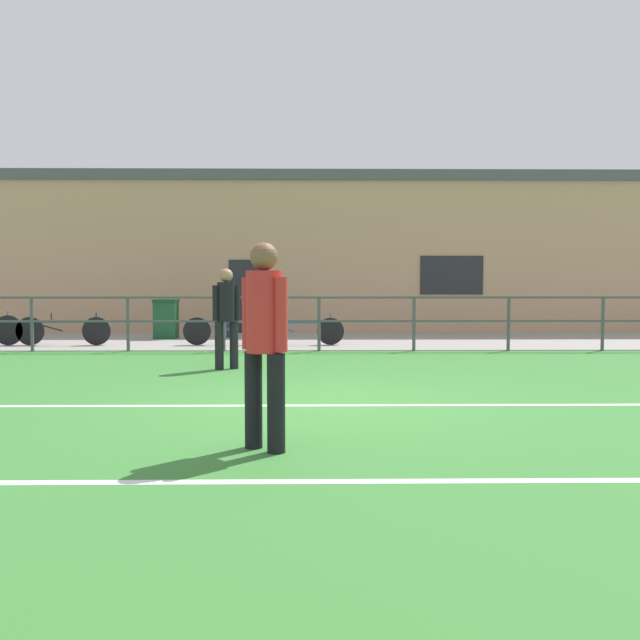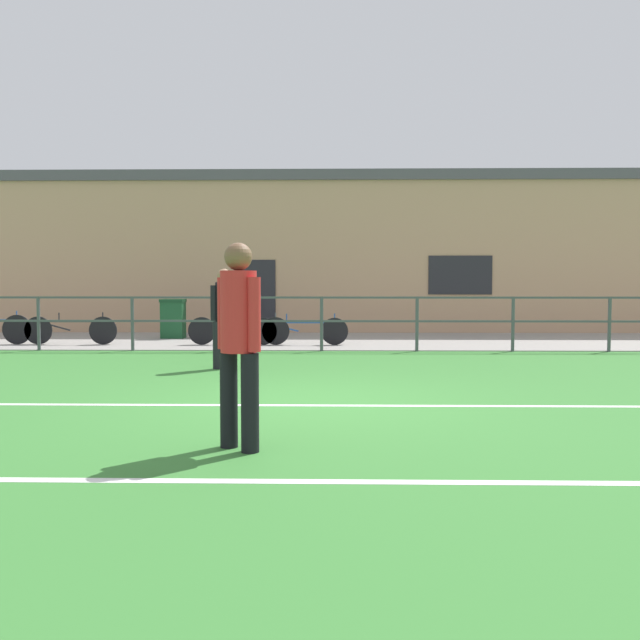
{
  "view_description": "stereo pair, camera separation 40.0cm",
  "coord_description": "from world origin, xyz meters",
  "px_view_note": "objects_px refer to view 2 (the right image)",
  "views": [
    {
      "loc": [
        -0.17,
        -7.74,
        1.41
      ],
      "look_at": [
        -0.0,
        4.36,
        0.75
      ],
      "focal_mm": 36.82,
      "sensor_mm": 36.0,
      "label": 1
    },
    {
      "loc": [
        0.23,
        -7.73,
        1.41
      ],
      "look_at": [
        -0.0,
        4.36,
        0.75
      ],
      "focal_mm": 36.82,
      "sensor_mm": 36.0,
      "label": 2
    }
  ],
  "objects_px": {
    "spectator_child": "(231,312)",
    "bicycle_parked_2": "(299,331)",
    "player_striker": "(239,333)",
    "bicycle_parked_1": "(238,330)",
    "trash_bin_0": "(173,318)",
    "player_goalkeeper": "(224,312)",
    "bicycle_parked_3": "(70,330)"
  },
  "relations": [
    {
      "from": "spectator_child",
      "to": "trash_bin_0",
      "type": "distance_m",
      "value": 1.49
    },
    {
      "from": "spectator_child",
      "to": "bicycle_parked_1",
      "type": "bearing_deg",
      "value": 91.71
    },
    {
      "from": "player_goalkeeper",
      "to": "spectator_child",
      "type": "bearing_deg",
      "value": 79.98
    },
    {
      "from": "player_goalkeeper",
      "to": "bicycle_parked_3",
      "type": "relative_size",
      "value": 0.77
    },
    {
      "from": "bicycle_parked_1",
      "to": "bicycle_parked_3",
      "type": "xyz_separation_m",
      "value": [
        -3.88,
        0.0,
        0.0
      ]
    },
    {
      "from": "bicycle_parked_1",
      "to": "bicycle_parked_2",
      "type": "xyz_separation_m",
      "value": [
        1.38,
        -0.0,
        -0.01
      ]
    },
    {
      "from": "player_striker",
      "to": "spectator_child",
      "type": "height_order",
      "value": "player_striker"
    },
    {
      "from": "spectator_child",
      "to": "bicycle_parked_2",
      "type": "distance_m",
      "value": 2.81
    },
    {
      "from": "bicycle_parked_1",
      "to": "bicycle_parked_2",
      "type": "relative_size",
      "value": 1.04
    },
    {
      "from": "player_goalkeeper",
      "to": "trash_bin_0",
      "type": "distance_m",
      "value": 6.36
    },
    {
      "from": "player_striker",
      "to": "bicycle_parked_1",
      "type": "height_order",
      "value": "player_striker"
    },
    {
      "from": "bicycle_parked_2",
      "to": "bicycle_parked_3",
      "type": "bearing_deg",
      "value": 180.0
    },
    {
      "from": "spectator_child",
      "to": "bicycle_parked_2",
      "type": "bearing_deg",
      "value": 120.64
    },
    {
      "from": "spectator_child",
      "to": "bicycle_parked_2",
      "type": "height_order",
      "value": "spectator_child"
    },
    {
      "from": "spectator_child",
      "to": "player_goalkeeper",
      "type": "bearing_deg",
      "value": 86.38
    },
    {
      "from": "player_goalkeeper",
      "to": "player_striker",
      "type": "distance_m",
      "value": 5.42
    },
    {
      "from": "player_striker",
      "to": "bicycle_parked_2",
      "type": "xyz_separation_m",
      "value": [
        0.02,
        9.42,
        -0.65
      ]
    },
    {
      "from": "player_goalkeeper",
      "to": "spectator_child",
      "type": "height_order",
      "value": "player_goalkeeper"
    },
    {
      "from": "player_striker",
      "to": "bicycle_parked_1",
      "type": "distance_m",
      "value": 9.54
    },
    {
      "from": "bicycle_parked_2",
      "to": "player_goalkeeper",
      "type": "bearing_deg",
      "value": -104.06
    },
    {
      "from": "player_striker",
      "to": "bicycle_parked_3",
      "type": "relative_size",
      "value": 0.82
    },
    {
      "from": "player_striker",
      "to": "bicycle_parked_2",
      "type": "height_order",
      "value": "player_striker"
    },
    {
      "from": "trash_bin_0",
      "to": "player_goalkeeper",
      "type": "bearing_deg",
      "value": -68.71
    },
    {
      "from": "player_goalkeeper",
      "to": "trash_bin_0",
      "type": "height_order",
      "value": "player_goalkeeper"
    },
    {
      "from": "player_goalkeeper",
      "to": "trash_bin_0",
      "type": "xyz_separation_m",
      "value": [
        -2.3,
        5.91,
        -0.42
      ]
    },
    {
      "from": "bicycle_parked_3",
      "to": "bicycle_parked_1",
      "type": "bearing_deg",
      "value": -0.0
    },
    {
      "from": "player_goalkeeper",
      "to": "bicycle_parked_2",
      "type": "distance_m",
      "value": 4.26
    },
    {
      "from": "spectator_child",
      "to": "bicycle_parked_1",
      "type": "relative_size",
      "value": 0.5
    },
    {
      "from": "bicycle_parked_3",
      "to": "trash_bin_0",
      "type": "xyz_separation_m",
      "value": [
        1.94,
        1.82,
        0.17
      ]
    },
    {
      "from": "bicycle_parked_1",
      "to": "bicycle_parked_3",
      "type": "bearing_deg",
      "value": 180.0
    },
    {
      "from": "player_goalkeeper",
      "to": "bicycle_parked_1",
      "type": "bearing_deg",
      "value": 77.23
    },
    {
      "from": "player_goalkeeper",
      "to": "spectator_child",
      "type": "relative_size",
      "value": 1.42
    }
  ]
}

